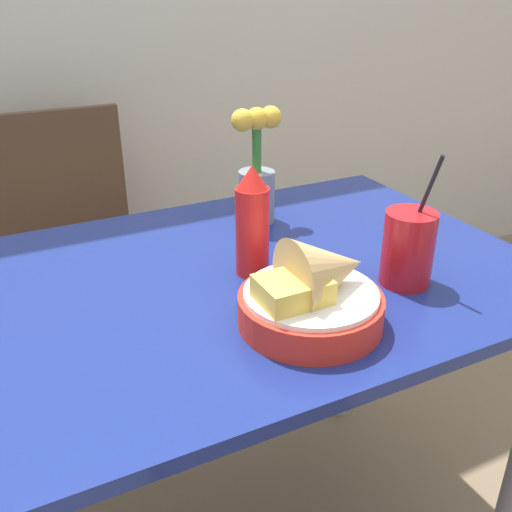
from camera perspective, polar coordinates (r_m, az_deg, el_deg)
name	(u,v)px	position (r m, az deg, el deg)	size (l,w,h in m)	color
dining_table	(231,328)	(1.09, -2.51, -7.21)	(1.12, 0.74, 0.75)	navy
chair_far_window	(69,243)	(1.77, -18.15, 1.21)	(0.40, 0.40, 0.90)	#473323
food_basket	(315,293)	(0.87, 5.97, -3.69)	(0.22, 0.22, 0.15)	red
ketchup_bottle	(252,223)	(1.00, -0.37, 3.35)	(0.06, 0.06, 0.20)	red
drink_cup	(408,250)	(1.01, 14.92, 0.55)	(0.09, 0.09, 0.24)	red
flower_vase	(257,173)	(1.22, 0.07, 8.28)	(0.11, 0.08, 0.25)	gray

